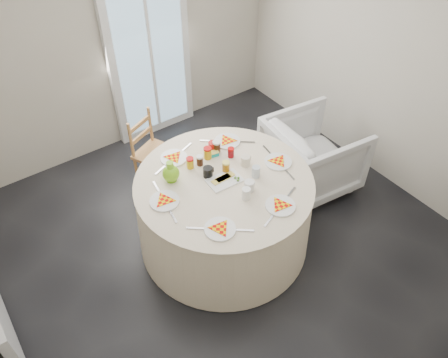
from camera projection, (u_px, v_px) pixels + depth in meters
floor at (222, 239)px, 4.22m from camera, size 4.00×4.00×0.00m
wall_back at (110, 37)px, 4.52m from camera, size 4.00×0.02×2.60m
wall_right at (391, 58)px, 4.19m from camera, size 0.02×4.00×2.60m
glass_door at (149, 51)px, 4.83m from camera, size 1.00×0.08×2.10m
table at (224, 213)px, 3.97m from camera, size 1.59×1.59×0.80m
wooden_chair at (154, 148)px, 4.50m from camera, size 0.49×0.48×0.84m
armchair at (312, 155)px, 4.55m from camera, size 0.89×0.93×0.87m
place_settings at (224, 182)px, 3.70m from camera, size 1.70×1.70×0.02m
jar_cluster at (210, 159)px, 3.84m from camera, size 0.48×0.36×0.13m
butter_tub at (212, 154)px, 3.94m from camera, size 0.13×0.10×0.04m
green_pitcher at (171, 172)px, 3.64m from camera, size 0.16×0.16×0.19m
cheese_platter at (225, 181)px, 3.70m from camera, size 0.30×0.20×0.04m
mugs_glasses at (233, 173)px, 3.72m from camera, size 0.71×0.71×0.12m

